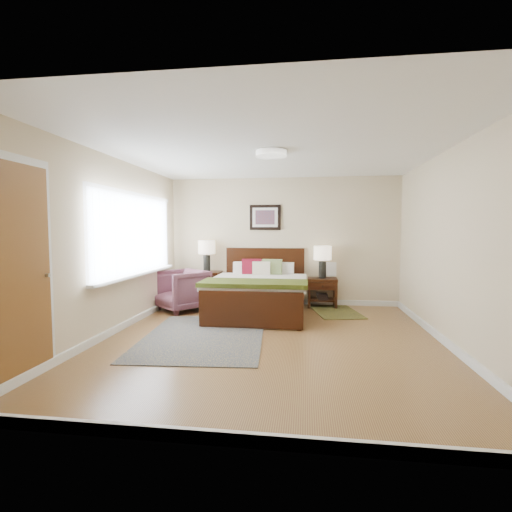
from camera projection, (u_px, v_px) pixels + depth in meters
The scene contains 18 objects.
floor at pixel (271, 340), 4.97m from camera, with size 5.00×5.00×0.00m, color olive.
back_wall at pixel (283, 241), 7.36m from camera, with size 4.50×0.04×2.50m, color #CDB594.
front_wall at pixel (235, 264), 2.41m from camera, with size 4.50×0.04×2.50m, color #CDB594.
left_wall at pixel (111, 246), 5.19m from camera, with size 0.04×5.00×2.50m, color #CDB594.
right_wall at pixel (452, 248), 4.59m from camera, with size 0.04×5.00×2.50m, color #CDB594.
ceiling at pixel (271, 150), 4.80m from camera, with size 4.50×5.00×0.02m, color white.
window at pixel (137, 236), 5.86m from camera, with size 0.11×2.72×1.32m.
door at pixel (17, 273), 3.47m from camera, with size 0.06×1.00×2.18m.
ceil_fixture at pixel (271, 153), 4.80m from camera, with size 0.44×0.44×0.08m.
bed at pixel (259, 285), 6.47m from camera, with size 1.68×2.03×1.09m.
wall_art at pixel (265, 217), 7.34m from camera, with size 0.62×0.05×0.50m.
nightstand_left at pixel (207, 278), 7.36m from camera, with size 0.54×0.49×0.65m.
nightstand_right at pixel (322, 289), 7.08m from camera, with size 0.56×0.42×0.55m.
lamp_left at pixel (207, 250), 7.34m from camera, with size 0.33×0.33×0.61m.
lamp_right at pixel (323, 256), 7.05m from camera, with size 0.33×0.33×0.61m.
armchair at pixel (182, 290), 6.77m from camera, with size 0.80×0.82×0.75m, color brown.
rug_persian at pixel (204, 336), 5.10m from camera, with size 1.61×2.27×0.01m, color #0B1938.
rug_navy at pixel (336, 312), 6.62m from camera, with size 0.74×1.11×0.01m, color black.
Camera 1 is at (0.45, -4.87, 1.47)m, focal length 26.00 mm.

